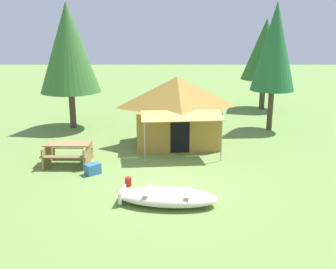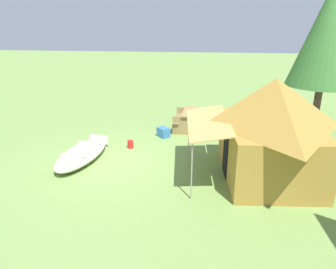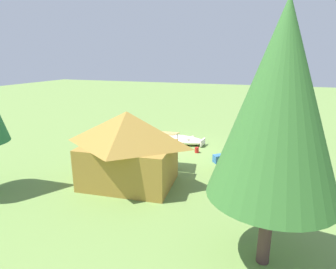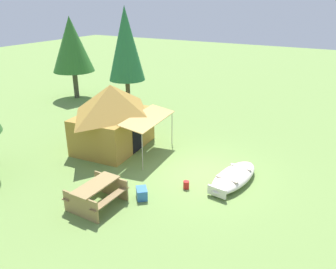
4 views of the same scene
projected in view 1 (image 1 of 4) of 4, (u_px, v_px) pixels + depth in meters
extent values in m
plane|color=olive|center=(169.00, 185.00, 12.50)|extent=(80.00, 80.00, 0.00)
ellipsoid|color=silver|center=(166.00, 197.00, 11.11)|extent=(2.95, 1.41, 0.44)
ellipsoid|color=#4F4B45|center=(166.00, 196.00, 11.10)|extent=(2.71, 1.25, 0.16)
cube|color=beige|center=(186.00, 192.00, 11.00)|extent=(0.23, 0.84, 0.04)
cube|color=beige|center=(146.00, 190.00, 11.12)|extent=(0.23, 0.84, 0.04)
cube|color=silver|center=(121.00, 194.00, 11.24)|extent=(0.16, 0.70, 0.34)
cube|color=#A37A31|center=(175.00, 126.00, 16.61)|extent=(3.60, 2.74, 1.62)
pyramid|color=#A37A31|center=(175.00, 92.00, 16.21)|extent=(3.89, 2.96, 1.29)
cube|color=black|center=(179.00, 137.00, 15.45)|extent=(0.76, 0.10, 1.29)
cube|color=tan|center=(181.00, 116.00, 14.65)|extent=(3.15, 1.40, 0.22)
cylinder|color=gray|center=(220.00, 141.00, 14.55)|extent=(0.04, 0.04, 1.54)
cylinder|color=gray|center=(143.00, 143.00, 14.30)|extent=(0.04, 0.04, 1.54)
cube|color=olive|center=(66.00, 144.00, 14.22)|extent=(1.68, 0.73, 0.04)
cube|color=olive|center=(62.00, 157.00, 13.75)|extent=(1.67, 0.29, 0.04)
cube|color=olive|center=(71.00, 147.00, 14.86)|extent=(1.67, 0.29, 0.04)
cube|color=olive|center=(47.00, 154.00, 14.34)|extent=(0.09, 1.40, 0.75)
cube|color=olive|center=(87.00, 154.00, 14.32)|extent=(0.09, 1.40, 0.75)
cube|color=#326FB2|center=(91.00, 169.00, 13.39)|extent=(0.60, 0.58, 0.37)
cylinder|color=red|center=(127.00, 182.00, 12.41)|extent=(0.29, 0.29, 0.28)
cylinder|color=#434432|center=(261.00, 94.00, 23.75)|extent=(0.33, 0.33, 1.82)
cone|color=#2E6A29|center=(264.00, 49.00, 23.03)|extent=(2.71, 2.71, 3.52)
cylinder|color=#4F3534|center=(71.00, 110.00, 19.31)|extent=(0.30, 0.30, 1.81)
cone|color=#397030|center=(67.00, 48.00, 18.50)|extent=(2.88, 2.88, 4.21)
cylinder|color=#473B2A|center=(269.00, 110.00, 18.96)|extent=(0.26, 0.26, 1.95)
cone|color=#266D3A|center=(273.00, 46.00, 18.15)|extent=(2.08, 2.08, 4.08)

